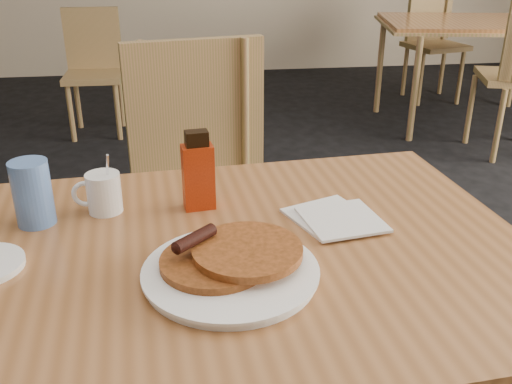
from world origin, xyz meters
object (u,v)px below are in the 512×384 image
at_px(main_table, 206,268).
at_px(chair_wall_extra, 93,60).
at_px(chair_neighbor_far, 432,31).
at_px(coffee_mug, 103,192).
at_px(syrup_bottle, 198,173).
at_px(blue_tumbler, 32,193).
at_px(neighbor_table, 477,26).
at_px(chair_main_far, 200,172).
at_px(pancake_plate, 230,266).

height_order(main_table, chair_wall_extra, chair_wall_extra).
distance_m(chair_neighbor_far, coffee_mug, 4.21).
xyz_separation_m(syrup_bottle, blue_tumbler, (-0.34, -0.03, -0.01)).
bearing_deg(chair_neighbor_far, main_table, -133.50).
bearing_deg(neighbor_table, chair_main_far, -133.22).
bearing_deg(blue_tumbler, chair_neighbor_far, 55.33).
height_order(main_table, syrup_bottle, syrup_bottle).
relative_size(coffee_mug, blue_tumbler, 1.00).
height_order(main_table, coffee_mug, coffee_mug).
xyz_separation_m(chair_main_far, syrup_bottle, (-0.02, -0.56, 0.23)).
xyz_separation_m(neighbor_table, chair_neighbor_far, (0.01, 0.75, -0.15)).
distance_m(chair_main_far, pancake_plate, 0.86).
xyz_separation_m(chair_wall_extra, pancake_plate, (0.65, -3.24, 0.26)).
bearing_deg(chair_main_far, coffee_mug, -123.38).
bearing_deg(pancake_plate, coffee_mug, 130.19).
xyz_separation_m(pancake_plate, syrup_bottle, (-0.04, 0.29, 0.06)).
bearing_deg(main_table, chair_main_far, 88.58).
height_order(chair_wall_extra, coffee_mug, coffee_mug).
distance_m(main_table, chair_neighbor_far, 4.27).
distance_m(neighbor_table, chair_main_far, 3.04).
bearing_deg(chair_main_far, main_table, -102.17).
distance_m(neighbor_table, chair_wall_extra, 2.73).
relative_size(pancake_plate, coffee_mug, 2.26).
height_order(chair_neighbor_far, blue_tumbler, chair_neighbor_far).
bearing_deg(chair_neighbor_far, chair_wall_extra, 177.84).
bearing_deg(pancake_plate, main_table, 113.70).
distance_m(chair_main_far, chair_wall_extra, 2.48).
bearing_deg(chair_neighbor_far, coffee_mug, -137.37).
height_order(neighbor_table, blue_tumbler, blue_tumbler).
bearing_deg(coffee_mug, blue_tumbler, -157.84).
height_order(pancake_plate, syrup_bottle, syrup_bottle).
xyz_separation_m(neighbor_table, pancake_plate, (-2.06, -3.06, 0.06)).
bearing_deg(main_table, blue_tumbler, 154.34).
bearing_deg(chair_neighbor_far, pancake_plate, -132.43).
xyz_separation_m(main_table, chair_neighbor_far, (2.11, 3.71, -0.15)).
relative_size(chair_main_far, chair_wall_extra, 1.19).
bearing_deg(syrup_bottle, pancake_plate, -89.19).
distance_m(chair_wall_extra, pancake_plate, 3.32).
xyz_separation_m(neighbor_table, syrup_bottle, (-2.10, -2.77, 0.12)).
height_order(neighbor_table, chair_neighbor_far, chair_neighbor_far).
bearing_deg(chair_main_far, syrup_bottle, -102.82).
bearing_deg(chair_wall_extra, main_table, -79.14).
bearing_deg(blue_tumbler, main_table, -25.66).
distance_m(chair_wall_extra, coffee_mug, 2.99).
xyz_separation_m(chair_neighbor_far, coffee_mug, (-2.32, -3.51, 0.23)).
distance_m(chair_wall_extra, syrup_bottle, 3.03).
xyz_separation_m(chair_neighbor_far, pancake_plate, (-2.07, -3.81, 0.21)).
bearing_deg(syrup_bottle, coffee_mug, 170.32).
xyz_separation_m(chair_main_far, chair_wall_extra, (-0.63, 2.39, -0.10)).
relative_size(main_table, coffee_mug, 9.98).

